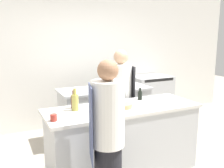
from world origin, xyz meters
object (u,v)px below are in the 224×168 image
object	(u,v)px
chef_at_stove	(121,101)
bottle_vinegar	(74,101)
chef_at_prep_near	(108,139)
bowl_prep_small	(123,106)
oven_range	(150,97)
cup	(54,118)
bowl_mixing_large	(98,109)
bottle_olive_oil	(75,102)
bottle_wine	(140,95)

from	to	relation	value
chef_at_stove	bottle_vinegar	distance (m)	1.02
chef_at_prep_near	bowl_prep_small	distance (m)	0.80
oven_range	bottle_vinegar	xyz separation A→B (m)	(-2.25, -1.52, 0.54)
chef_at_prep_near	chef_at_stove	world-z (taller)	chef_at_stove
cup	chef_at_stove	bearing A→B (deg)	32.31
chef_at_stove	bowl_mixing_large	xyz separation A→B (m)	(-0.68, -0.69, 0.13)
cup	oven_range	bearing A→B (deg)	36.34
bottle_olive_oil	bowl_prep_small	bearing A→B (deg)	-14.77
chef_at_prep_near	bowl_prep_small	size ratio (longest dim) A/B	7.17
bottle_vinegar	bowl_mixing_large	bearing A→B (deg)	-51.58
oven_range	bottle_vinegar	bearing A→B (deg)	-145.87
chef_at_prep_near	chef_at_stove	xyz separation A→B (m)	(0.82, 1.29, 0.01)
bowl_prep_small	chef_at_stove	bearing A→B (deg)	65.11
chef_at_prep_near	bottle_wine	distance (m)	1.28
chef_at_prep_near	bowl_prep_small	bearing A→B (deg)	-24.03
chef_at_prep_near	bowl_prep_small	xyz separation A→B (m)	(0.51, 0.60, 0.13)
bottle_wine	bottle_olive_oil	bearing A→B (deg)	-174.44
bottle_olive_oil	bottle_vinegar	bearing A→B (deg)	80.89
cup	bowl_mixing_large	bearing A→B (deg)	10.39
chef_at_prep_near	cup	world-z (taller)	chef_at_prep_near
chef_at_stove	bowl_prep_small	xyz separation A→B (m)	(-0.32, -0.68, 0.13)
bottle_wine	oven_range	bearing A→B (deg)	51.13
bottle_wine	cup	distance (m)	1.42
bottle_wine	cup	bearing A→B (deg)	-164.46
oven_range	cup	xyz separation A→B (m)	(-2.60, -1.92, 0.49)
bottle_vinegar	bowl_mixing_large	xyz separation A→B (m)	(0.23, -0.29, -0.06)
oven_range	bowl_prep_small	bearing A→B (deg)	-132.65
oven_range	cup	bearing A→B (deg)	-143.66
oven_range	chef_at_prep_near	bearing A→B (deg)	-131.97
oven_range	bowl_mixing_large	bearing A→B (deg)	-138.19
bottle_wine	bowl_prep_small	size ratio (longest dim) A/B	0.79
chef_at_stove	bottle_vinegar	xyz separation A→B (m)	(-0.91, -0.41, 0.19)
chef_at_stove	cup	world-z (taller)	chef_at_stove
chef_at_prep_near	bottle_vinegar	size ratio (longest dim) A/B	6.98
bottle_vinegar	cup	xyz separation A→B (m)	(-0.36, -0.39, -0.05)
bowl_mixing_large	bottle_wine	bearing A→B (deg)	19.21
bottle_vinegar	cup	world-z (taller)	bottle_vinegar
chef_at_prep_near	cup	xyz separation A→B (m)	(-0.44, 0.49, 0.15)
bowl_prep_small	bottle_wine	bearing A→B (deg)	32.03
oven_range	bottle_wine	world-z (taller)	bottle_wine
oven_range	bowl_mixing_large	size ratio (longest dim) A/B	4.61
chef_at_prep_near	bottle_olive_oil	size ratio (longest dim) A/B	5.76
bowl_mixing_large	bottle_olive_oil	bearing A→B (deg)	144.62
bottle_vinegar	bowl_mixing_large	world-z (taller)	bottle_vinegar
chef_at_stove	bottle_wine	size ratio (longest dim) A/B	9.11
bottle_vinegar	cup	bearing A→B (deg)	-132.24
chef_at_prep_near	bowl_mixing_large	bearing A→B (deg)	2.72
bowl_mixing_large	cup	bearing A→B (deg)	-169.61
chef_at_prep_near	cup	distance (m)	0.67
bowl_mixing_large	cup	world-z (taller)	cup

